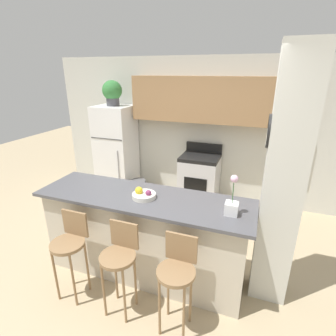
{
  "coord_description": "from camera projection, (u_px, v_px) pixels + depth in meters",
  "views": [
    {
      "loc": [
        1.14,
        -2.31,
        2.31
      ],
      "look_at": [
        0.0,
        0.8,
        1.07
      ],
      "focal_mm": 28.0,
      "sensor_mm": 36.0,
      "label": 1
    }
  ],
  "objects": [
    {
      "name": "trash_bin",
      "position": [
        139.0,
        190.0,
        4.95
      ],
      "size": [
        0.28,
        0.28,
        0.38
      ],
      "color": "#59595B",
      "rests_on": "ground_plane"
    },
    {
      "name": "pillar_right",
      "position": [
        283.0,
        186.0,
        2.49
      ],
      "size": [
        0.38,
        0.32,
        2.55
      ],
      "color": "silver",
      "rests_on": "ground_plane"
    },
    {
      "name": "counter_bar",
      "position": [
        144.0,
        236.0,
        3.03
      ],
      "size": [
        2.4,
        0.71,
        1.02
      ],
      "color": "beige",
      "rests_on": "ground_plane"
    },
    {
      "name": "orchid_vase",
      "position": [
        232.0,
        204.0,
        2.46
      ],
      "size": [
        0.12,
        0.12,
        0.4
      ],
      "color": "white",
      "rests_on": "counter_bar"
    },
    {
      "name": "refrigerator",
      "position": [
        116.0,
        150.0,
        5.09
      ],
      "size": [
        0.67,
        0.66,
        1.7
      ],
      "color": "white",
      "rests_on": "ground_plane"
    },
    {
      "name": "bar_stool_right",
      "position": [
        177.0,
        272.0,
        2.32
      ],
      "size": [
        0.35,
        0.35,
        0.95
      ],
      "color": "olive",
      "rests_on": "ground_plane"
    },
    {
      "name": "bar_stool_left",
      "position": [
        70.0,
        244.0,
        2.69
      ],
      "size": [
        0.35,
        0.35,
        0.95
      ],
      "color": "olive",
      "rests_on": "ground_plane"
    },
    {
      "name": "stove_range",
      "position": [
        199.0,
        179.0,
        4.72
      ],
      "size": [
        0.66,
        0.59,
        1.07
      ],
      "color": "silver",
      "rests_on": "ground_plane"
    },
    {
      "name": "potted_plant_on_fridge",
      "position": [
        112.0,
        92.0,
        4.71
      ],
      "size": [
        0.36,
        0.36,
        0.45
      ],
      "color": "#4C4C51",
      "rests_on": "refrigerator"
    },
    {
      "name": "fruit_bowl",
      "position": [
        144.0,
        195.0,
        2.81
      ],
      "size": [
        0.25,
        0.25,
        0.12
      ],
      "color": "silver",
      "rests_on": "counter_bar"
    },
    {
      "name": "ground_plane",
      "position": [
        146.0,
        271.0,
        3.21
      ],
      "size": [
        14.0,
        14.0,
        0.0
      ],
      "primitive_type": "plane",
      "color": "tan"
    },
    {
      "name": "bar_stool_mid",
      "position": [
        120.0,
        257.0,
        2.51
      ],
      "size": [
        0.35,
        0.35,
        0.95
      ],
      "color": "olive",
      "rests_on": "ground_plane"
    },
    {
      "name": "wall_back",
      "position": [
        202.0,
        118.0,
        4.59
      ],
      "size": [
        5.6,
        0.38,
        2.55
      ],
      "color": "silver",
      "rests_on": "ground_plane"
    }
  ]
}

